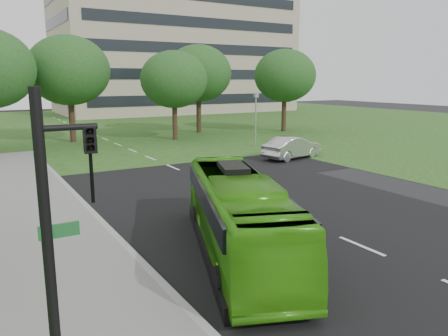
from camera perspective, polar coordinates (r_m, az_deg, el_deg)
name	(u,v)px	position (r m, az deg, el deg)	size (l,w,h in m)	color
ground	(321,230)	(17.31, 12.57, -7.86)	(160.00, 160.00, 0.00)	black
street_surfaces	(125,149)	(36.71, -12.79, 2.37)	(120.00, 120.00, 0.15)	black
office_building	(175,40)	(81.23, -6.42, 16.24)	(40.10, 20.10, 25.00)	tan
tree_park_b	(69,71)	(42.27, -19.64, 11.90)	(7.29, 7.29, 9.56)	black
tree_park_c	(174,80)	(41.88, -6.55, 11.41)	(6.28, 6.28, 8.34)	black
tree_park_d	(198,73)	(47.40, -3.37, 12.24)	(7.04, 7.04, 9.31)	black
tree_park_e	(285,76)	(49.02, 7.96, 11.85)	(6.70, 6.70, 8.93)	black
bus	(238,215)	(14.26, 1.90, -6.22)	(2.22, 9.47, 2.64)	#43A916
sedan	(292,147)	(32.13, 8.87, 2.67)	(1.71, 4.91, 1.62)	#B0AFB4
traffic_light	(61,250)	(6.72, -20.49, -10.02)	(0.89, 0.24, 5.56)	black
camera_pole	(256,112)	(37.61, 4.16, 7.25)	(0.43, 0.39, 4.49)	gray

